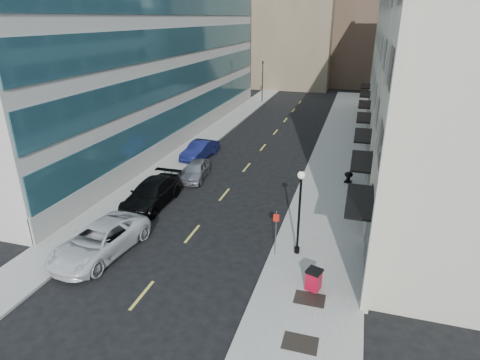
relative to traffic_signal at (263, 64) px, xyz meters
The scene contains 20 objects.
ground 48.65m from the traffic_signal, 83.46° to the right, with size 160.00×160.00×0.00m, color black.
sidewalk_right 31.38m from the traffic_signal, 65.10° to the right, with size 5.00×80.00×0.15m, color gray.
sidewalk_left 28.58m from the traffic_signal, 92.05° to the right, with size 3.00×80.00×0.15m, color gray.
building_right 30.91m from the traffic_signal, 43.12° to the right, with size 15.30×46.50×18.25m.
building_left 23.84m from the traffic_signal, 116.45° to the right, with size 16.14×46.00×20.00m.
skyline_tan_near 21.70m from the traffic_signal, 85.71° to the left, with size 14.00×18.00×28.00m, color #7F6F53.
skyline_tan_far 31.63m from the traffic_signal, 105.82° to the left, with size 12.00×14.00×22.00m, color #7F6F53.
skyline_stone 29.91m from the traffic_signal, 37.45° to the left, with size 10.00×14.00×20.00m, color beige.
grate_mid 49.11m from the traffic_signal, 74.43° to the right, with size 1.40×1.00×0.01m, color black.
grate_far 46.43m from the traffic_signal, 73.49° to the right, with size 1.40×1.00×0.01m, color black.
road_centerline 32.00m from the traffic_signal, 79.94° to the right, with size 0.15×68.20×0.01m.
traffic_signal is the anchor object (origin of this frame).
car_white_van 43.80m from the traffic_signal, 87.90° to the right, with size 2.82×6.12×1.70m, color silver.
car_black_pickup 37.46m from the traffic_signal, 88.03° to the right, with size 2.41×5.93×1.72m, color black.
car_silver_sedan 32.19m from the traffic_signal, 85.85° to the right, with size 1.69×4.19×1.43m, color gray.
car_blue_sedan 27.33m from the traffic_signal, 88.51° to the right, with size 1.67×4.78×1.58m, color navy.
trash_bin 45.68m from the traffic_signal, 73.16° to the right, with size 0.85×0.85×1.09m.
lamppost 42.27m from the traffic_signal, 73.62° to the right, with size 0.40×0.40×4.87m.
sign_post 42.60m from the traffic_signal, 75.25° to the right, with size 0.31×0.09×2.63m.
urn_planter 32.97m from the traffic_signal, 64.35° to the right, with size 0.64×0.64×0.88m.
Camera 1 is at (8.84, -11.40, 12.12)m, focal length 30.00 mm.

